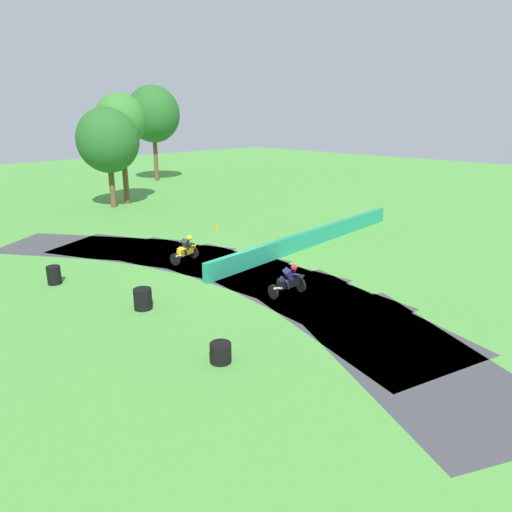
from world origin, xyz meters
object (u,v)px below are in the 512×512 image
motorcycle_lead_black (290,280)px  tire_stack_mid_b (54,275)px  tire_stack_near (221,353)px  traffic_cone (217,226)px  tire_stack_mid_a (143,299)px  motorcycle_chase_yellow (187,249)px

motorcycle_lead_black → tire_stack_mid_b: motorcycle_lead_black is taller
tire_stack_near → traffic_cone: (10.61, 12.83, -0.08)m
tire_stack_mid_a → tire_stack_near: bearing=-95.4°
motorcycle_lead_black → traffic_cone: bearing=64.4°
motorcycle_lead_black → motorcycle_chase_yellow: size_ratio=0.99×
motorcycle_chase_yellow → tire_stack_mid_a: 5.98m
motorcycle_lead_black → tire_stack_mid_b: 10.22m
tire_stack_mid_a → traffic_cone: (10.13, 7.75, -0.18)m
tire_stack_mid_a → motorcycle_chase_yellow: bearing=37.5°
tire_stack_near → tire_stack_mid_b: size_ratio=0.81×
motorcycle_lead_black → tire_stack_mid_a: (-4.97, 3.00, -0.25)m
tire_stack_mid_b → traffic_cone: 11.73m
motorcycle_chase_yellow → tire_stack_mid_a: motorcycle_chase_yellow is taller
tire_stack_mid_a → tire_stack_mid_b: (-1.29, 5.07, 0.00)m
motorcycle_lead_black → motorcycle_chase_yellow: bearing=92.0°
motorcycle_lead_black → tire_stack_mid_a: motorcycle_lead_black is taller
motorcycle_chase_yellow → motorcycle_lead_black: bearing=-88.0°
motorcycle_chase_yellow → tire_stack_mid_b: (-6.03, 1.43, -0.25)m
motorcycle_chase_yellow → tire_stack_near: motorcycle_chase_yellow is taller
motorcycle_lead_black → tire_stack_near: size_ratio=2.64×
motorcycle_lead_black → tire_stack_mid_a: 5.81m
motorcycle_chase_yellow → tire_stack_near: size_ratio=2.65×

